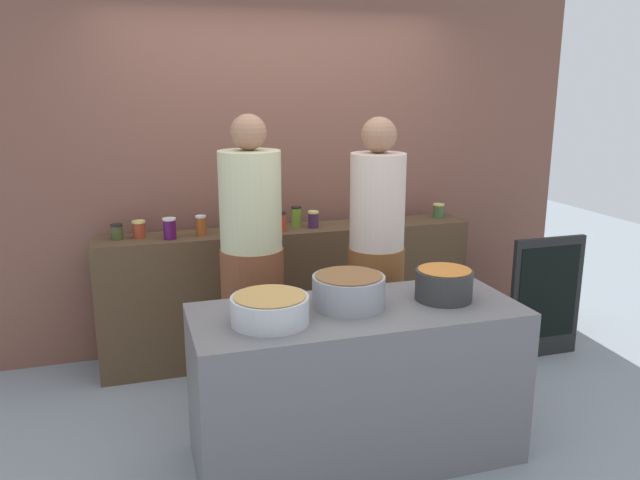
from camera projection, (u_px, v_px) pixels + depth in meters
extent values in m
plane|color=gray|center=(338.00, 426.00, 3.65)|extent=(12.00, 12.00, 0.00)
cube|color=brown|center=(277.00, 148.00, 4.64)|extent=(4.80, 0.12, 3.00)
cube|color=#4D3825|center=(290.00, 292.00, 4.56)|extent=(2.70, 0.36, 0.96)
cube|color=slate|center=(356.00, 384.00, 3.27)|extent=(1.70, 0.70, 0.84)
cylinder|color=#3B431F|center=(117.00, 233.00, 4.12)|extent=(0.08, 0.08, 0.09)
cylinder|color=black|center=(116.00, 225.00, 4.11)|extent=(0.08, 0.08, 0.01)
cylinder|color=maroon|center=(139.00, 230.00, 4.16)|extent=(0.08, 0.08, 0.10)
cylinder|color=#D6C666|center=(138.00, 222.00, 4.15)|extent=(0.09, 0.09, 0.01)
cylinder|color=#490F47|center=(170.00, 230.00, 4.13)|extent=(0.08, 0.08, 0.13)
cylinder|color=silver|center=(169.00, 219.00, 4.11)|extent=(0.09, 0.09, 0.01)
cylinder|color=#94451B|center=(201.00, 226.00, 4.23)|extent=(0.07, 0.07, 0.13)
cylinder|color=silver|center=(201.00, 217.00, 4.21)|extent=(0.07, 0.07, 0.01)
cylinder|color=#1F562C|center=(234.00, 224.00, 4.30)|extent=(0.08, 0.08, 0.12)
cylinder|color=silver|center=(233.00, 215.00, 4.28)|extent=(0.09, 0.09, 0.01)
cylinder|color=#8F4013|center=(258.00, 224.00, 4.38)|extent=(0.07, 0.07, 0.09)
cylinder|color=black|center=(257.00, 217.00, 4.36)|extent=(0.07, 0.07, 0.01)
cylinder|color=#AA331E|center=(281.00, 223.00, 4.36)|extent=(0.07, 0.07, 0.12)
cylinder|color=black|center=(281.00, 213.00, 4.34)|extent=(0.07, 0.07, 0.01)
cylinder|color=olive|center=(296.00, 217.00, 4.50)|extent=(0.07, 0.07, 0.13)
cylinder|color=black|center=(296.00, 207.00, 4.48)|extent=(0.08, 0.08, 0.01)
cylinder|color=#3E2144|center=(313.00, 220.00, 4.46)|extent=(0.07, 0.07, 0.11)
cylinder|color=#D6C666|center=(313.00, 212.00, 4.44)|extent=(0.08, 0.08, 0.01)
cylinder|color=gold|center=(399.00, 216.00, 4.64)|extent=(0.07, 0.07, 0.10)
cylinder|color=silver|center=(399.00, 209.00, 4.63)|extent=(0.07, 0.07, 0.01)
cylinder|color=#38532F|center=(438.00, 212.00, 4.80)|extent=(0.08, 0.08, 0.10)
cylinder|color=#D6C666|center=(439.00, 205.00, 4.78)|extent=(0.09, 0.09, 0.01)
cylinder|color=#B7B7BC|center=(270.00, 310.00, 2.97)|extent=(0.38, 0.38, 0.13)
cylinder|color=#AE8245|center=(270.00, 296.00, 2.95)|extent=(0.35, 0.35, 0.00)
cylinder|color=gray|center=(349.00, 291.00, 3.19)|extent=(0.38, 0.38, 0.16)
cylinder|color=brown|center=(349.00, 275.00, 3.17)|extent=(0.35, 0.35, 0.00)
cylinder|color=#2D2D2D|center=(444.00, 285.00, 3.30)|extent=(0.30, 0.30, 0.16)
cylinder|color=#B66A2A|center=(445.00, 270.00, 3.27)|extent=(0.28, 0.28, 0.00)
cylinder|color=brown|center=(254.00, 323.00, 3.92)|extent=(0.39, 0.39, 0.98)
cylinder|color=#BFBC8F|center=(250.00, 201.00, 3.73)|extent=(0.38, 0.38, 0.60)
sphere|color=#8C6047|center=(248.00, 132.00, 3.63)|extent=(0.21, 0.21, 0.21)
cylinder|color=brown|center=(375.00, 320.00, 4.01)|extent=(0.36, 0.36, 0.96)
cylinder|color=beige|center=(377.00, 201.00, 3.82)|extent=(0.34, 0.34, 0.59)
sphere|color=#8C6047|center=(379.00, 135.00, 3.72)|extent=(0.22, 0.22, 0.22)
cube|color=black|center=(546.00, 298.00, 4.51)|extent=(0.58, 0.04, 0.90)
cube|color=black|center=(548.00, 293.00, 4.48)|extent=(0.49, 0.01, 0.69)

